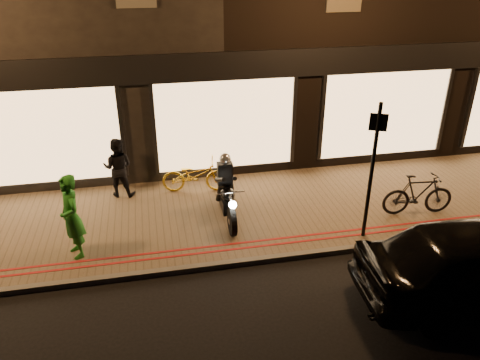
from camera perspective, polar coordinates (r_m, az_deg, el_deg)
name	(u,v)px	position (r m, az deg, el deg)	size (l,w,h in m)	color
ground	(260,264)	(9.65, 2.48, -10.21)	(90.00, 90.00, 0.00)	black
sidewalk	(240,213)	(11.25, 0.05, -4.03)	(50.00, 4.00, 0.12)	brown
kerb_stone	(260,260)	(9.66, 2.41, -9.75)	(50.00, 0.14, 0.12)	#59544C
red_kerb_lines	(254,244)	(10.02, 1.73, -7.81)	(50.00, 0.26, 0.01)	maroon
building_row	(198,0)	(16.69, -5.13, 21.04)	(48.00, 10.11, 8.50)	black
motorcycle	(227,195)	(10.63, -1.65, -1.81)	(0.60, 1.94, 1.59)	black
sign_post	(372,165)	(9.88, 15.85, 1.72)	(0.33, 0.17, 3.00)	black
bicycle_gold	(195,175)	(11.99, -5.50, 0.57)	(0.59, 1.68, 0.88)	gold
bicycle_dark	(418,194)	(11.63, 20.90, -1.65)	(0.48, 1.69, 1.01)	black
person_green	(71,217)	(9.82, -19.85, -4.24)	(0.65, 0.42, 1.77)	#1E731F
person_dark	(118,167)	(11.99, -14.66, 1.50)	(0.74, 0.58, 1.53)	black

